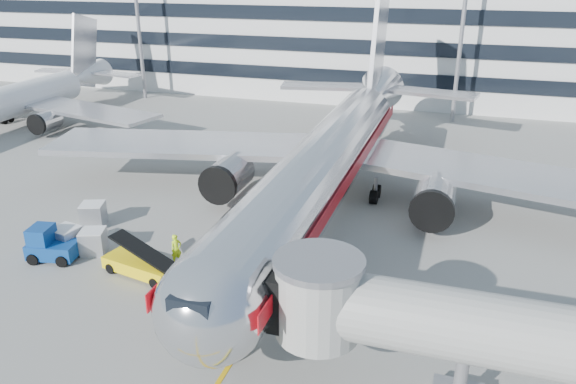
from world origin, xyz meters
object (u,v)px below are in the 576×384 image
(cargo_container_left, at_px, (93,214))
(cargo_container_right, at_px, (93,242))
(main_jet, at_px, (332,156))
(baggage_tug, at_px, (50,245))
(ramp_worker, at_px, (176,249))
(belt_loader, at_px, (141,264))
(cargo_container_front, at_px, (67,239))

(cargo_container_left, bearing_deg, cargo_container_right, -54.22)
(main_jet, xyz_separation_m, cargo_container_left, (-15.74, -8.74, -3.37))
(baggage_tug, bearing_deg, cargo_container_right, 37.41)
(cargo_container_right, relative_size, ramp_worker, 0.98)
(main_jet, distance_m, baggage_tug, 20.96)
(belt_loader, relative_size, cargo_container_right, 2.68)
(cargo_container_front, bearing_deg, ramp_worker, 5.39)
(main_jet, height_order, cargo_container_front, main_jet)
(cargo_container_right, bearing_deg, main_jet, 43.46)
(cargo_container_left, bearing_deg, baggage_tug, -84.42)
(cargo_container_left, distance_m, cargo_container_right, 4.52)
(baggage_tug, xyz_separation_m, ramp_worker, (8.07, 2.02, 0.01))
(cargo_container_right, bearing_deg, cargo_container_front, -169.33)
(belt_loader, xyz_separation_m, cargo_container_right, (-4.52, 1.55, 0.13))
(main_jet, relative_size, cargo_container_front, 27.33)
(cargo_container_left, height_order, cargo_container_front, cargo_container_front)
(belt_loader, bearing_deg, baggage_tug, -179.35)
(belt_loader, relative_size, cargo_container_front, 2.83)
(baggage_tug, relative_size, ramp_worker, 1.65)
(main_jet, relative_size, cargo_container_right, 25.83)
(baggage_tug, bearing_deg, cargo_container_front, 77.44)
(main_jet, relative_size, cargo_container_left, 24.81)
(cargo_container_left, distance_m, ramp_worker, 9.20)
(main_jet, xyz_separation_m, cargo_container_right, (-13.10, -12.41, -3.41))
(main_jet, xyz_separation_m, ramp_worker, (-7.15, -12.02, -3.23))
(baggage_tug, distance_m, cargo_container_right, 2.68)
(baggage_tug, xyz_separation_m, cargo_container_right, (2.13, 1.63, -0.18))
(cargo_container_front, relative_size, ramp_worker, 0.92)
(main_jet, bearing_deg, cargo_container_front, -139.50)
(main_jet, distance_m, belt_loader, 16.77)
(cargo_container_right, bearing_deg, baggage_tug, -142.59)
(baggage_tug, bearing_deg, cargo_container_left, 95.58)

